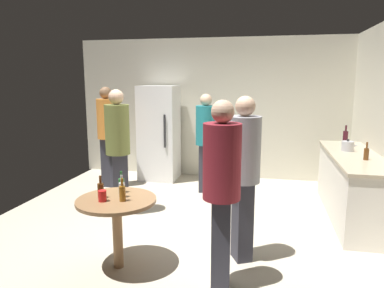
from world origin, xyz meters
name	(u,v)px	position (x,y,z in m)	size (l,w,h in m)	color
ground_plane	(179,230)	(0.00, 0.00, -0.05)	(5.20, 5.20, 0.10)	#B2A893
wall_back	(211,109)	(0.00, 2.63, 1.35)	(5.32, 0.06, 2.70)	beige
refrigerator	(159,133)	(-0.94, 2.20, 0.90)	(0.70, 0.68, 1.80)	white
kitchen_counter	(352,186)	(2.28, 0.82, 0.45)	(0.64, 2.23, 0.90)	beige
kettle	(348,146)	(2.23, 1.07, 0.97)	(0.24, 0.17, 0.18)	#B2B2B7
wine_bottle_on_counter	(345,137)	(2.30, 1.58, 1.02)	(0.08, 0.08, 0.31)	#3F141E
beer_bottle_on_counter	(366,154)	(2.33, 0.49, 0.98)	(0.06, 0.06, 0.23)	#593314
foreground_table	(117,209)	(-0.37, -1.13, 0.63)	(0.80, 0.80, 0.73)	olive
beer_bottle_amber	(122,193)	(-0.28, -1.17, 0.82)	(0.06, 0.06, 0.23)	#8C5919
beer_bottle_brown	(101,190)	(-0.53, -1.13, 0.82)	(0.06, 0.06, 0.23)	#593314
beer_bottle_green	(122,185)	(-0.40, -0.92, 0.82)	(0.06, 0.06, 0.23)	#26662D
beer_bottle_clear	(122,189)	(-0.33, -1.06, 0.82)	(0.06, 0.06, 0.23)	silver
plastic_cup_red	(102,196)	(-0.47, -1.22, 0.79)	(0.08, 0.08, 0.11)	red
person_in_orange_shirt	(107,129)	(-1.69, 1.52, 1.05)	(0.34, 0.34, 1.79)	#2D2D38
person_in_teal_shirt	(206,136)	(0.08, 1.54, 0.98)	(0.36, 0.36, 1.68)	#2D2D38
person_in_olive_shirt	(118,142)	(-0.96, 0.29, 1.05)	(0.48, 0.48, 1.78)	#2D2D38
person_in_gray_shirt	(244,166)	(0.86, -0.69, 1.03)	(0.45, 0.45, 1.75)	#2D2D38
person_in_maroon_shirt	(222,181)	(0.70, -1.25, 1.02)	(0.38, 0.38, 1.74)	#2D2D38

